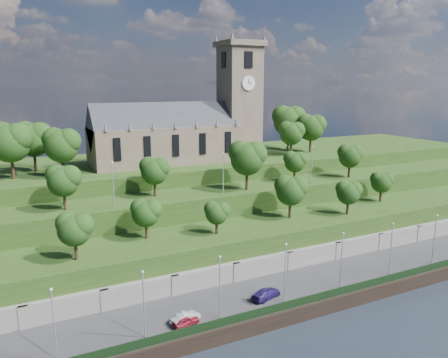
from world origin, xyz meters
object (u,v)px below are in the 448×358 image
church (187,127)px  car_middle (185,317)px  car_right (266,294)px  car_left (186,321)px

church → car_middle: (-17.17, -42.31, -19.86)m
car_middle → car_right: bearing=-101.8°
car_left → car_middle: car_middle is taller
car_left → car_right: car_right is taller
church → car_right: (-4.53, -41.46, -19.80)m
car_right → car_middle: bearing=76.1°
car_middle → car_right: size_ratio=0.82×
car_left → car_right: bearing=-95.1°
church → car_middle: bearing=-112.1°
car_middle → car_left: bearing=148.4°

